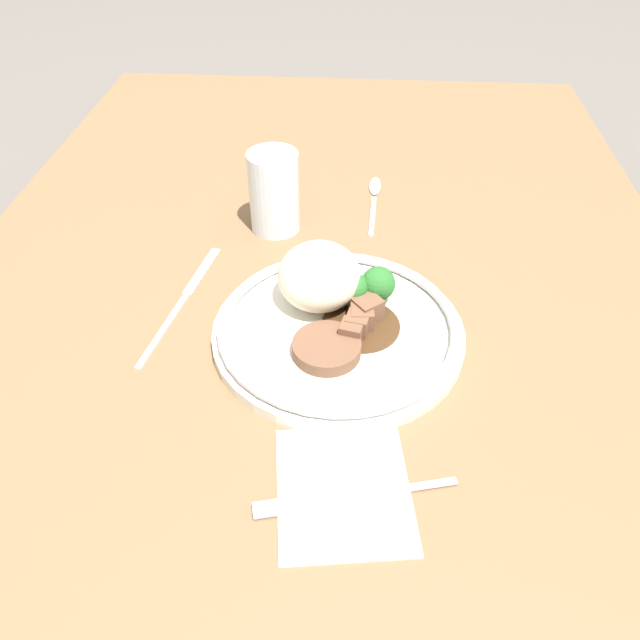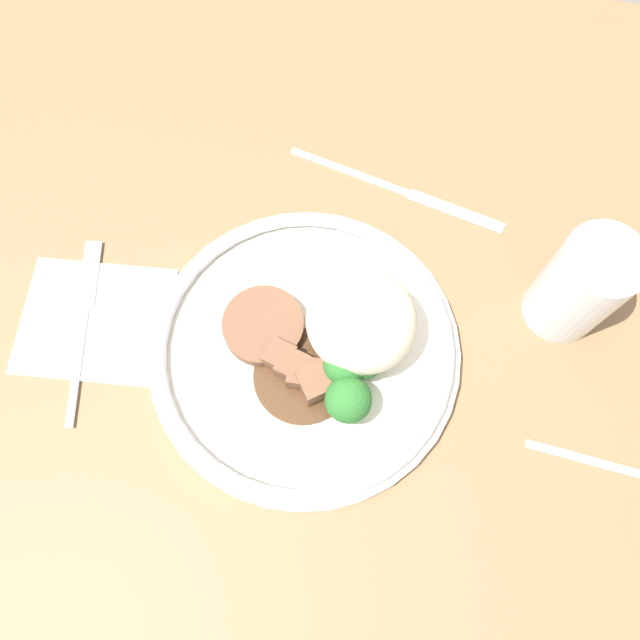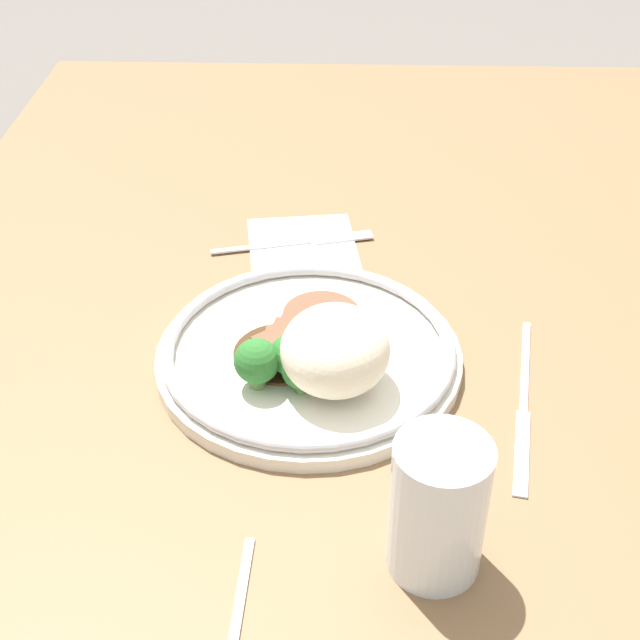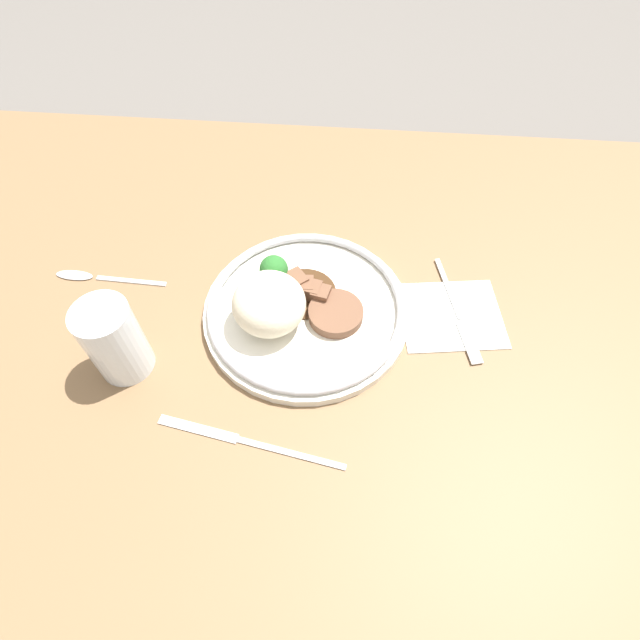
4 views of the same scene
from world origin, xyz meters
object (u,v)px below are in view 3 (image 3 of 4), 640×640
at_px(plate, 312,351).
at_px(juice_glass, 436,512).
at_px(knife, 523,407).
at_px(fork, 308,241).

relative_size(plate, juice_glass, 2.53).
bearing_deg(knife, fork, -133.24).
distance_m(plate, juice_glass, 0.24).
bearing_deg(plate, juice_glass, 24.15).
relative_size(juice_glass, fork, 0.62).
bearing_deg(plate, fork, -176.60).
bearing_deg(juice_glass, fork, -166.06).
height_order(plate, juice_glass, juice_glass).
xyz_separation_m(fork, knife, (0.27, 0.20, -0.00)).
bearing_deg(plate, knife, 76.52).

